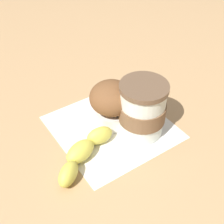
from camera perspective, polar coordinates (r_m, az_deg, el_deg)
The scene contains 5 objects.
ground_plane at distance 0.66m, azimuth 0.00°, elevation -2.81°, with size 3.00×3.00×0.00m, color tan.
paper_napkin at distance 0.66m, azimuth 0.00°, elevation -2.76°, with size 0.23×0.23×0.00m, color white.
coffee_cup at distance 0.62m, azimuth 5.57°, elevation 0.48°, with size 0.10×0.10×0.12m.
muffin at distance 0.63m, azimuth -0.10°, elevation 1.79°, with size 0.09×0.09×0.10m.
banana at distance 0.59m, azimuth -5.33°, elevation -7.41°, with size 0.15×0.10×0.04m.
Camera 1 is at (0.22, 0.42, 0.46)m, focal length 50.00 mm.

